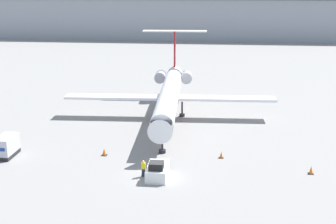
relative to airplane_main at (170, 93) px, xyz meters
name	(u,v)px	position (x,y,z in m)	size (l,w,h in m)	color
ground_plane	(155,178)	(0.80, -21.57, -3.59)	(600.00, 600.00, 0.00)	gray
terminal_building	(202,17)	(0.80, 98.43, 3.71)	(180.00, 16.80, 14.54)	#8C939E
airplane_main	(170,93)	(0.00, 0.00, 0.00)	(30.10, 33.83, 10.97)	white
pushback_tug	(157,171)	(0.99, -21.35, -2.87)	(2.00, 3.87, 1.92)	silver
luggage_cart	(6,146)	(-16.51, -17.29, -2.43)	(1.73, 3.41, 2.32)	#232326
worker_near_tug	(143,168)	(-0.42, -21.32, -2.68)	(0.40, 0.24, 1.73)	#232838
traffic_cone_left	(104,152)	(-5.75, -15.88, -3.20)	(0.62, 0.62, 0.81)	black
traffic_cone_right	(221,155)	(7.34, -15.30, -3.23)	(0.51, 0.51, 0.76)	black
traffic_cone_mid	(311,170)	(16.39, -18.82, -3.19)	(0.55, 0.55, 0.83)	black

